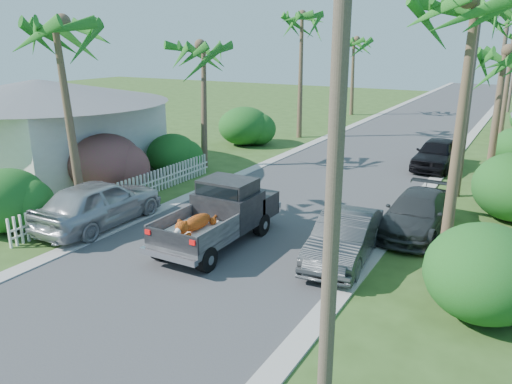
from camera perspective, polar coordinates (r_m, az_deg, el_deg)
The scene contains 25 objects.
ground at distance 13.77m, azimuth -11.44°, elevation -11.20°, with size 120.00×120.00×0.00m, color #304A1C.
road at distance 35.56m, azimuth 15.87°, elevation 5.95°, with size 8.00×100.00×0.02m, color #38383A.
curb_left at distance 36.79m, azimuth 9.34°, elevation 6.75°, with size 0.60×100.00×0.06m, color #A5A39E.
curb_right at distance 34.82m, azimuth 22.74°, elevation 5.08°, with size 0.60×100.00×0.06m, color #A5A39E.
pickup_truck at distance 16.44m, azimuth -3.73°, elevation -2.28°, with size 1.98×5.12×2.06m.
parked_car_rn at distance 15.27m, azimuth 10.02°, elevation -5.21°, with size 1.53×4.39×1.45m, color #323537.
parked_car_rm at distance 18.11m, azimuth 17.88°, elevation -2.36°, with size 1.91×4.69×1.36m, color #2C2F31.
parked_car_rf at distance 27.49m, azimuth 19.95°, elevation 4.10°, with size 1.83×4.56×1.55m, color black.
parked_car_ln at distance 18.62m, azimuth -17.50°, elevation -1.22°, with size 2.03×5.04×1.72m, color #A9ACB0.
palm_l_a at distance 18.75m, azimuth -21.61°, elevation 17.42°, with size 4.40×4.40×8.20m.
palm_l_b at distance 25.81m, azimuth -6.17°, elevation 16.28°, with size 4.40×4.40×7.40m.
palm_l_c at distance 34.13m, azimuth 5.30°, elevation 19.42°, with size 4.40×4.40×9.20m.
palm_l_d at distance 45.45m, azimuth 11.21°, elevation 16.70°, with size 4.40×4.40×7.70m.
palm_r_a at distance 15.16m, azimuth 23.78°, elevation 19.42°, with size 4.40×4.40×8.70m.
palm_r_b at distance 24.06m, azimuth 26.66°, elevation 14.13°, with size 4.40×4.40×7.20m.
shrub_l_a at distance 19.36m, azimuth -26.73°, elevation -0.85°, with size 2.60×2.86×2.20m, color #1D4C15.
shrub_l_b at distance 22.52m, azimuth -16.79°, elevation 3.10°, with size 3.00×3.30×2.60m, color #A4174B.
shrub_l_c at distance 25.17m, azimuth -9.57°, elevation 4.31°, with size 2.40×2.64×2.00m, color #1D4C15.
shrub_l_d at distance 31.92m, azimuth -1.35°, elevation 7.56°, with size 3.20×3.52×2.40m, color #1D4C15.
shrub_r_a at distance 13.12m, azimuth 24.63°, elevation -8.36°, with size 2.80×3.08×2.30m, color #1D4C15.
picket_fence at distance 21.14m, azimuth -14.18°, elevation 0.18°, with size 0.10×11.00×1.00m, color white.
house_left at distance 26.90m, azimuth -23.18°, elevation 6.42°, with size 9.00×8.00×4.60m.
utility_pole_a at distance 7.69m, azimuth 9.02°, elevation 3.05°, with size 1.60×0.26×9.00m.
utility_pole_b at distance 22.23m, azimuth 23.24°, elevation 10.94°, with size 1.60×0.26×9.00m.
utility_pole_c at distance 37.14m, azimuth 26.22°, elevation 12.49°, with size 1.60×0.26×9.00m.
Camera 1 is at (8.19, -9.00, 6.42)m, focal length 35.00 mm.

